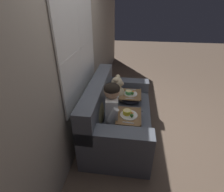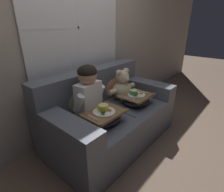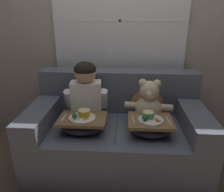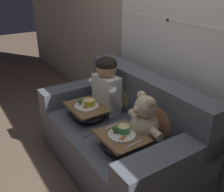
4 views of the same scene
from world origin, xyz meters
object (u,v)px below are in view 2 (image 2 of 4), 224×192
object	(u,v)px
lap_tray_child	(104,117)
throw_pillow_behind_teddy	(112,84)
couch	(109,116)
lap_tray_teddy	(136,99)
throw_pillow_behind_child	(78,97)
teddy_bear	(122,87)
child_figure	(88,89)

from	to	relation	value
lap_tray_child	throw_pillow_behind_teddy	bearing A→B (deg)	34.41
couch	lap_tray_child	size ratio (longest dim) A/B	3.91
couch	lap_tray_teddy	size ratio (longest dim) A/B	4.22
throw_pillow_behind_child	lap_tray_teddy	size ratio (longest dim) A/B	1.02
teddy_bear	lap_tray_teddy	world-z (taller)	teddy_bear
lap_tray_child	child_figure	bearing A→B (deg)	90.02
throw_pillow_behind_child	teddy_bear	world-z (taller)	teddy_bear
couch	throw_pillow_behind_teddy	distance (m)	0.47
throw_pillow_behind_child	teddy_bear	distance (m)	0.62
throw_pillow_behind_teddy	teddy_bear	world-z (taller)	teddy_bear
throw_pillow_behind_teddy	lap_tray_teddy	distance (m)	0.42
throw_pillow_behind_teddy	teddy_bear	xyz separation A→B (m)	(-0.00, -0.19, -0.00)
throw_pillow_behind_teddy	teddy_bear	size ratio (longest dim) A/B	0.86
throw_pillow_behind_child	lap_tray_child	world-z (taller)	throw_pillow_behind_child
lap_tray_child	lap_tray_teddy	xyz separation A→B (m)	(0.60, 0.00, -0.00)
throw_pillow_behind_teddy	couch	bearing A→B (deg)	-145.38
lap_tray_child	lap_tray_teddy	bearing A→B (deg)	0.01
lap_tray_teddy	throw_pillow_behind_child	bearing A→B (deg)	145.55
throw_pillow_behind_child	throw_pillow_behind_teddy	bearing A→B (deg)	0.00
child_figure	lap_tray_child	xyz separation A→B (m)	(0.00, -0.23, -0.25)
couch	throw_pillow_behind_teddy	size ratio (longest dim) A/B	4.13
throw_pillow_behind_child	throw_pillow_behind_teddy	distance (m)	0.60
couch	teddy_bear	size ratio (longest dim) A/B	3.57
child_figure	lap_tray_child	size ratio (longest dim) A/B	1.38
teddy_bear	lap_tray_child	xyz separation A→B (m)	(-0.60, -0.22, -0.11)
throw_pillow_behind_child	teddy_bear	size ratio (longest dim) A/B	0.87
couch	lap_tray_teddy	bearing A→B (deg)	-34.27
couch	throw_pillow_behind_teddy	xyz separation A→B (m)	(0.30, 0.21, 0.30)
teddy_bear	lap_tray_teddy	size ratio (longest dim) A/B	1.18
couch	lap_tray_child	distance (m)	0.41
throw_pillow_behind_child	lap_tray_teddy	xyz separation A→B (m)	(0.60, -0.41, -0.11)
teddy_bear	lap_tray_child	distance (m)	0.65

